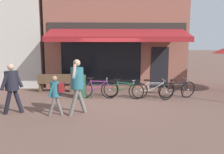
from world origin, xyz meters
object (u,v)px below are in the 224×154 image
at_px(bicycle_black, 177,90).
at_px(pedestrian_adult, 77,81).
at_px(bicycle_silver, 153,90).
at_px(pedestrian_child, 56,91).
at_px(pedestrian_second_adult, 12,84).
at_px(bicycle_purple, 97,89).
at_px(bicycle_green, 123,90).
at_px(park_bench, 55,82).
at_px(litter_bin, 80,85).

distance_m(bicycle_black, pedestrian_adult, 4.32).
bearing_deg(pedestrian_adult, bicycle_silver, -155.09).
height_order(pedestrian_adult, pedestrian_child, pedestrian_adult).
xyz_separation_m(bicycle_silver, pedestrian_second_adult, (-4.97, -1.85, 0.62)).
bearing_deg(bicycle_purple, pedestrian_second_adult, -140.44).
height_order(bicycle_green, park_bench, park_bench).
bearing_deg(park_bench, bicycle_green, -20.41).
bearing_deg(bicycle_green, litter_bin, -161.21).
relative_size(bicycle_black, litter_bin, 1.61).
bearing_deg(bicycle_silver, bicycle_green, 171.22).
relative_size(pedestrian_child, pedestrian_second_adult, 0.78).
relative_size(pedestrian_second_adult, park_bench, 1.02).
bearing_deg(bicycle_black, pedestrian_child, -176.93).
distance_m(pedestrian_adult, pedestrian_second_adult, 2.12).
bearing_deg(pedestrian_child, pedestrian_adult, -167.24).
distance_m(pedestrian_child, pedestrian_second_adult, 1.49).
relative_size(pedestrian_adult, pedestrian_child, 1.39).
height_order(bicycle_silver, bicycle_black, bicycle_black).
bearing_deg(bicycle_purple, pedestrian_adult, -100.85).
bearing_deg(pedestrian_second_adult, bicycle_green, -142.20).
bearing_deg(bicycle_green, pedestrian_adult, -106.94).
distance_m(bicycle_green, bicycle_black, 2.23).
bearing_deg(pedestrian_adult, park_bench, -76.60).
distance_m(bicycle_green, pedestrian_adult, 2.78).
bearing_deg(pedestrian_second_adult, bicycle_silver, -149.71).
xyz_separation_m(bicycle_silver, pedestrian_adult, (-2.86, -2.00, 0.72)).
distance_m(litter_bin, park_bench, 1.77).
distance_m(bicycle_green, park_bench, 3.34).
bearing_deg(bicycle_green, pedestrian_child, -115.02).
height_order(bicycle_silver, pedestrian_adult, pedestrian_adult).
relative_size(bicycle_green, bicycle_black, 0.99).
relative_size(pedestrian_adult, litter_bin, 1.68).
bearing_deg(pedestrian_adult, pedestrian_child, -0.41).
distance_m(bicycle_black, park_bench, 5.53).
distance_m(bicycle_black, litter_bin, 4.03).
bearing_deg(bicycle_purple, pedestrian_child, -114.90).
xyz_separation_m(pedestrian_child, pedestrian_second_adult, (-1.46, 0.26, 0.19)).
bearing_deg(bicycle_purple, bicycle_silver, 1.25).
relative_size(bicycle_green, park_bench, 1.05).
height_order(bicycle_silver, park_bench, park_bench).
bearing_deg(park_bench, litter_bin, -41.15).
xyz_separation_m(bicycle_black, pedestrian_adult, (-3.84, -1.85, 0.70)).
bearing_deg(litter_bin, pedestrian_adult, -85.56).
bearing_deg(pedestrian_second_adult, bicycle_purple, -133.86).
bearing_deg(litter_bin, park_bench, 137.25).
bearing_deg(bicycle_black, litter_bin, 154.73).
relative_size(litter_bin, park_bench, 0.66).
height_order(bicycle_purple, pedestrian_adult, pedestrian_adult).
bearing_deg(pedestrian_child, bicycle_silver, -145.88).
bearing_deg(pedestrian_adult, bicycle_green, -137.46).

